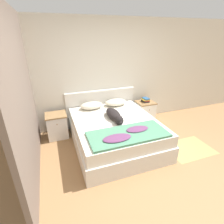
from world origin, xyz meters
name	(u,v)px	position (x,y,z in m)	size (l,w,h in m)	color
ground_plane	(143,177)	(0.00, 0.00, 0.00)	(16.00, 16.00, 0.00)	#997047
wall_back	(103,75)	(0.00, 2.13, 1.27)	(9.00, 0.06, 2.55)	silver
wall_side_left	(25,96)	(-1.65, 1.05, 1.27)	(0.06, 3.10, 2.55)	#706056
bed	(115,132)	(-0.10, 1.06, 0.28)	(1.68, 1.96, 0.57)	silver
headboard	(101,107)	(-0.10, 2.06, 0.49)	(1.76, 0.06, 0.93)	silver
nightstand_left	(57,126)	(-1.23, 1.79, 0.28)	(0.46, 0.43, 0.56)	white
nightstand_right	(145,112)	(1.03, 1.79, 0.28)	(0.46, 0.43, 0.56)	white
pillow_left	(92,105)	(-0.40, 1.81, 0.65)	(0.53, 0.34, 0.15)	beige
pillow_right	(116,102)	(0.20, 1.81, 0.65)	(0.53, 0.34, 0.15)	beige
quilt	(128,134)	(-0.11, 0.43, 0.60)	(1.39, 0.62, 0.07)	#4C8466
dog	(114,115)	(-0.09, 1.13, 0.66)	(0.24, 0.82, 0.18)	black
book_stack	(146,100)	(1.03, 1.80, 0.61)	(0.18, 0.20, 0.10)	#232328
rug	(189,148)	(1.28, 0.37, 0.00)	(0.94, 0.70, 0.00)	tan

